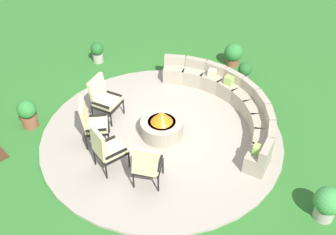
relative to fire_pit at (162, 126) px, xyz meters
The scene contains 13 objects.
ground_plane 0.31m from the fire_pit, ahead, with size 24.00×24.00×0.00m, color #2D6B28.
patio_circle 0.28m from the fire_pit, ahead, with size 5.68×5.68×0.06m, color #9E9384.
fire_pit is the anchor object (origin of this frame).
curved_stone_bench 1.92m from the fire_pit, 73.94° to the left, with size 4.34×2.16×0.70m.
lounge_chair_front_left 1.61m from the fire_pit, 159.33° to the right, with size 0.77×0.76×1.09m.
lounge_chair_front_right 1.61m from the fire_pit, 123.94° to the right, with size 0.78×0.81×1.16m.
lounge_chair_back_left 1.61m from the fire_pit, 88.88° to the right, with size 0.61×0.65×1.14m.
lounge_chair_back_right 1.60m from the fire_pit, 52.96° to the right, with size 0.76×0.77×1.07m.
potted_plant_0 3.25m from the fire_pit, 139.71° to the right, with size 0.46×0.46×0.74m.
potted_plant_1 3.91m from the fire_pit, 10.02° to the left, with size 0.54×0.54×0.74m.
potted_plant_2 3.86m from the fire_pit, 104.32° to the left, with size 0.54×0.54×0.69m.
potted_plant_3 3.26m from the fire_pit, 92.63° to the left, with size 0.38×0.38×0.60m.
potted_plant_4 3.95m from the fire_pit, 167.02° to the left, with size 0.39×0.39×0.63m.
Camera 1 is at (5.31, -4.75, 6.31)m, focal length 42.67 mm.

